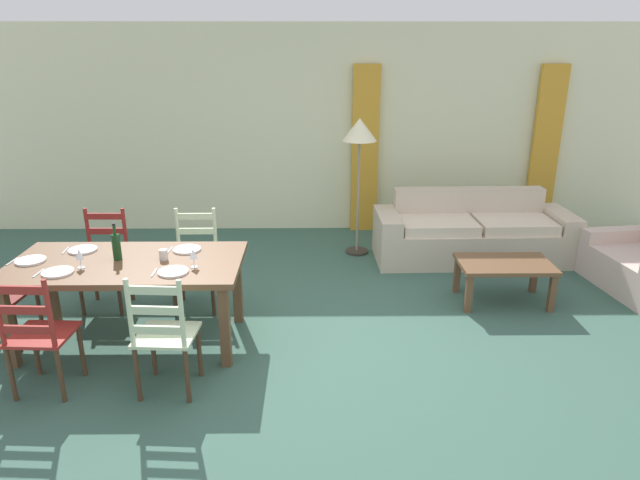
{
  "coord_description": "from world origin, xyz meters",
  "views": [
    {
      "loc": [
        0.14,
        -4.22,
        2.45
      ],
      "look_at": [
        0.19,
        0.59,
        0.75
      ],
      "focal_mm": 31.44,
      "sensor_mm": 36.0,
      "label": 1
    }
  ],
  "objects_px": {
    "dining_table": "(127,271)",
    "couch": "(471,234)",
    "dining_chair_near_left": "(38,334)",
    "wine_glass_near_right": "(193,254)",
    "coffee_cup_primary": "(163,255)",
    "standing_lamp": "(359,138)",
    "wine_glass_near_left": "(79,255)",
    "dining_chair_near_right": "(164,335)",
    "dining_chair_far_left": "(105,260)",
    "wine_bottle": "(116,246)",
    "dining_chair_far_right": "(196,260)",
    "coffee_table": "(505,268)"
  },
  "relations": [
    {
      "from": "dining_table",
      "to": "standing_lamp",
      "type": "xyz_separation_m",
      "value": [
        2.08,
        2.17,
        0.75
      ]
    },
    {
      "from": "coffee_table",
      "to": "standing_lamp",
      "type": "distance_m",
      "value": 2.21
    },
    {
      "from": "standing_lamp",
      "to": "wine_glass_near_left",
      "type": "bearing_deg",
      "value": -136.0
    },
    {
      "from": "dining_chair_near_right",
      "to": "wine_bottle",
      "type": "relative_size",
      "value": 3.04
    },
    {
      "from": "dining_table",
      "to": "dining_chair_near_left",
      "type": "xyz_separation_m",
      "value": [
        -0.43,
        -0.73,
        -0.19
      ]
    },
    {
      "from": "coffee_cup_primary",
      "to": "wine_glass_near_right",
      "type": "bearing_deg",
      "value": -30.68
    },
    {
      "from": "dining_chair_near_left",
      "to": "wine_glass_near_right",
      "type": "distance_m",
      "value": 1.24
    },
    {
      "from": "dining_chair_near_left",
      "to": "wine_bottle",
      "type": "height_order",
      "value": "wine_bottle"
    },
    {
      "from": "wine_glass_near_right",
      "to": "dining_chair_near_left",
      "type": "bearing_deg",
      "value": -149.76
    },
    {
      "from": "standing_lamp",
      "to": "dining_table",
      "type": "bearing_deg",
      "value": -133.83
    },
    {
      "from": "dining_chair_far_left",
      "to": "coffee_cup_primary",
      "type": "height_order",
      "value": "dining_chair_far_left"
    },
    {
      "from": "dining_chair_far_right",
      "to": "wine_glass_near_left",
      "type": "xyz_separation_m",
      "value": [
        -0.73,
        -0.86,
        0.38
      ]
    },
    {
      "from": "couch",
      "to": "wine_glass_near_right",
      "type": "bearing_deg",
      "value": -143.23
    },
    {
      "from": "dining_table",
      "to": "coffee_cup_primary",
      "type": "distance_m",
      "value": 0.33
    },
    {
      "from": "dining_chair_near_right",
      "to": "couch",
      "type": "relative_size",
      "value": 0.42
    },
    {
      "from": "dining_chair_near_right",
      "to": "couch",
      "type": "bearing_deg",
      "value": 42.74
    },
    {
      "from": "dining_chair_near_right",
      "to": "wine_glass_near_left",
      "type": "xyz_separation_m",
      "value": [
        -0.79,
        0.6,
        0.38
      ]
    },
    {
      "from": "wine_glass_near_left",
      "to": "standing_lamp",
      "type": "xyz_separation_m",
      "value": [
        2.39,
        2.31,
        0.55
      ]
    },
    {
      "from": "wine_bottle",
      "to": "wine_glass_near_right",
      "type": "bearing_deg",
      "value": -14.86
    },
    {
      "from": "dining_chair_near_right",
      "to": "standing_lamp",
      "type": "xyz_separation_m",
      "value": [
        1.6,
        2.91,
        0.93
      ]
    },
    {
      "from": "coffee_cup_primary",
      "to": "standing_lamp",
      "type": "bearing_deg",
      "value": 50.27
    },
    {
      "from": "wine_glass_near_right",
      "to": "standing_lamp",
      "type": "height_order",
      "value": "standing_lamp"
    },
    {
      "from": "dining_chair_near_right",
      "to": "dining_chair_far_left",
      "type": "height_order",
      "value": "same"
    },
    {
      "from": "coffee_cup_primary",
      "to": "standing_lamp",
      "type": "xyz_separation_m",
      "value": [
        1.78,
        2.14,
        0.62
      ]
    },
    {
      "from": "dining_chair_far_left",
      "to": "wine_glass_near_right",
      "type": "xyz_separation_m",
      "value": [
        1.05,
        -0.87,
        0.38
      ]
    },
    {
      "from": "dining_chair_far_right",
      "to": "wine_glass_near_left",
      "type": "bearing_deg",
      "value": -130.12
    },
    {
      "from": "dining_chair_far_right",
      "to": "wine_glass_near_right",
      "type": "bearing_deg",
      "value": -78.38
    },
    {
      "from": "dining_chair_near_left",
      "to": "wine_glass_near_right",
      "type": "xyz_separation_m",
      "value": [
        1.02,
        0.59,
        0.38
      ]
    },
    {
      "from": "dining_chair_near_right",
      "to": "coffee_cup_primary",
      "type": "relative_size",
      "value": 10.67
    },
    {
      "from": "wine_bottle",
      "to": "wine_glass_near_right",
      "type": "xyz_separation_m",
      "value": [
        0.67,
        -0.18,
        -0.01
      ]
    },
    {
      "from": "couch",
      "to": "dining_chair_near_left",
      "type": "bearing_deg",
      "value": -144.86
    },
    {
      "from": "dining_chair_near_right",
      "to": "couch",
      "type": "height_order",
      "value": "dining_chair_near_right"
    },
    {
      "from": "wine_glass_near_right",
      "to": "coffee_cup_primary",
      "type": "bearing_deg",
      "value": 149.32
    },
    {
      "from": "dining_chair_near_left",
      "to": "coffee_cup_primary",
      "type": "distance_m",
      "value": 1.11
    },
    {
      "from": "dining_chair_near_left",
      "to": "wine_bottle",
      "type": "distance_m",
      "value": 0.93
    },
    {
      "from": "wine_bottle",
      "to": "wine_glass_near_left",
      "type": "distance_m",
      "value": 0.3
    },
    {
      "from": "dining_table",
      "to": "dining_chair_far_right",
      "type": "bearing_deg",
      "value": 60.03
    },
    {
      "from": "dining_table",
      "to": "coffee_table",
      "type": "xyz_separation_m",
      "value": [
        3.43,
        0.77,
        -0.31
      ]
    },
    {
      "from": "wine_bottle",
      "to": "wine_glass_near_right",
      "type": "relative_size",
      "value": 1.96
    },
    {
      "from": "dining_chair_far_right",
      "to": "wine_glass_near_right",
      "type": "distance_m",
      "value": 0.96
    },
    {
      "from": "dining_chair_near_left",
      "to": "wine_bottle",
      "type": "bearing_deg",
      "value": 65.5
    },
    {
      "from": "dining_table",
      "to": "couch",
      "type": "relative_size",
      "value": 0.83
    },
    {
      "from": "dining_table",
      "to": "wine_glass_near_left",
      "type": "xyz_separation_m",
      "value": [
        -0.31,
        -0.14,
        0.2
      ]
    },
    {
      "from": "wine_bottle",
      "to": "standing_lamp",
      "type": "relative_size",
      "value": 0.19
    },
    {
      "from": "dining_chair_near_left",
      "to": "couch",
      "type": "height_order",
      "value": "dining_chair_near_left"
    },
    {
      "from": "wine_glass_near_left",
      "to": "standing_lamp",
      "type": "relative_size",
      "value": 0.1
    },
    {
      "from": "dining_chair_near_left",
      "to": "dining_chair_near_right",
      "type": "bearing_deg",
      "value": -0.86
    },
    {
      "from": "dining_chair_near_right",
      "to": "standing_lamp",
      "type": "relative_size",
      "value": 0.59
    },
    {
      "from": "dining_chair_near_left",
      "to": "standing_lamp",
      "type": "bearing_deg",
      "value": 49.13
    },
    {
      "from": "dining_chair_far_left",
      "to": "wine_glass_near_left",
      "type": "height_order",
      "value": "dining_chair_far_left"
    }
  ]
}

